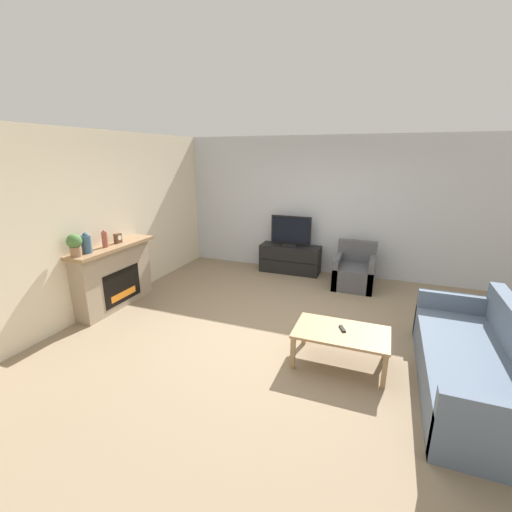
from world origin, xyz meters
The scene contains 14 objects.
ground_plane centered at (0.00, 0.00, 0.00)m, with size 24.00×24.00×0.00m, color #89755B.
wall_back centered at (0.00, 2.64, 1.35)m, with size 12.00×0.06×2.70m.
wall_left centered at (-2.87, 0.00, 1.35)m, with size 0.06×12.00×2.70m.
fireplace centered at (-2.69, -0.24, 0.52)m, with size 0.41×1.51×1.01m.
mantel_vase_left centered at (-2.67, -0.69, 1.15)m, with size 0.13×0.13×0.29m.
mantel_vase_centre_left centered at (-2.67, -0.35, 1.13)m, with size 0.08×0.08×0.26m.
mantel_clock centered at (-2.67, -0.09, 1.09)m, with size 0.08×0.11×0.15m.
potted_plant centered at (-2.67, -0.88, 1.19)m, with size 0.20×0.20×0.31m.
tv_stand centered at (-0.54, 2.36, 0.28)m, with size 1.22×0.44×0.56m.
tv centered at (-0.54, 2.36, 0.85)m, with size 0.82×0.18×0.61m.
armchair centered at (0.77, 2.00, 0.27)m, with size 0.70×0.76×0.81m.
coffee_table centered at (0.87, -0.57, 0.37)m, with size 1.06×0.64×0.42m.
remote centered at (0.88, -0.53, 0.43)m, with size 0.10×0.15×0.02m.
couch centered at (2.23, -0.58, 0.28)m, with size 0.93×2.23×0.84m.
Camera 1 is at (1.21, -4.17, 2.34)m, focal length 24.00 mm.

